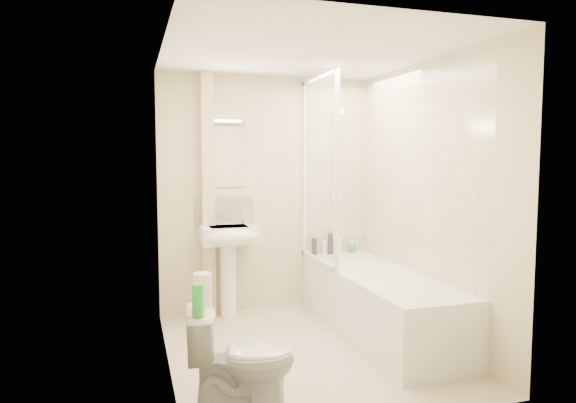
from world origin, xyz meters
name	(u,v)px	position (x,y,z in m)	size (l,w,h in m)	color
floor	(307,350)	(0.00, 0.00, 0.00)	(2.50, 2.50, 0.00)	beige
wall_back	(267,194)	(0.00, 1.25, 1.20)	(2.20, 0.02, 2.40)	beige
wall_left	(166,209)	(-1.10, 0.00, 1.20)	(0.02, 2.50, 2.40)	beige
wall_right	(427,201)	(1.10, 0.00, 1.20)	(0.02, 2.50, 2.40)	beige
ceiling	(308,51)	(0.00, 0.00, 2.40)	(2.20, 2.50, 0.02)	white
tile_back	(335,171)	(0.75, 1.24, 1.42)	(0.70, 0.01, 1.75)	beige
tile_right	(414,174)	(1.09, 0.20, 1.42)	(0.01, 2.10, 1.75)	beige
pipe_boxing	(208,195)	(-0.62, 1.19, 1.20)	(0.12, 0.12, 2.40)	beige
splashback	(225,212)	(-0.44, 1.24, 1.03)	(0.60, 0.01, 0.30)	beige
mirror	(224,157)	(-0.44, 1.24, 1.58)	(0.46, 0.01, 0.60)	white
strip_light	(224,119)	(-0.44, 1.22, 1.95)	(0.42, 0.07, 0.07)	silver
bathtub	(378,301)	(0.75, 0.20, 0.29)	(0.70, 2.10, 0.55)	white
shower_screen	(319,170)	(0.40, 0.80, 1.45)	(0.04, 0.92, 1.80)	white
shower_fixture	(337,160)	(0.75, 1.19, 1.55)	(0.10, 0.16, 0.99)	white
pedestal_sink	(229,245)	(-0.44, 1.01, 0.73)	(0.54, 0.49, 1.03)	white
bottle_black_a	(314,247)	(0.49, 1.16, 0.64)	(0.06, 0.06, 0.18)	black
bottle_white_a	(325,247)	(0.60, 1.16, 0.62)	(0.05, 0.05, 0.15)	white
bottle_black_b	(330,244)	(0.67, 1.16, 0.66)	(0.06, 0.06, 0.22)	black
bottle_blue	(336,247)	(0.73, 1.16, 0.62)	(0.06, 0.06, 0.14)	navy
bottle_cream	(339,245)	(0.77, 1.16, 0.64)	(0.06, 0.06, 0.17)	#F6EABE
bottle_white_b	(352,246)	(0.92, 1.16, 0.62)	(0.05, 0.05, 0.14)	silver
bottle_green	(352,249)	(0.92, 1.16, 0.59)	(0.07, 0.07, 0.09)	green
toilet	(241,359)	(-0.72, -0.84, 0.33)	(0.69, 0.45, 0.67)	white
toilet_roll_lower	(203,297)	(-0.94, -0.76, 0.72)	(0.11, 0.11, 0.11)	white
toilet_roll_upper	(202,282)	(-0.95, -0.79, 0.83)	(0.11, 0.11, 0.10)	white
green_bottle	(198,300)	(-1.00, -0.95, 0.76)	(0.07, 0.07, 0.19)	green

